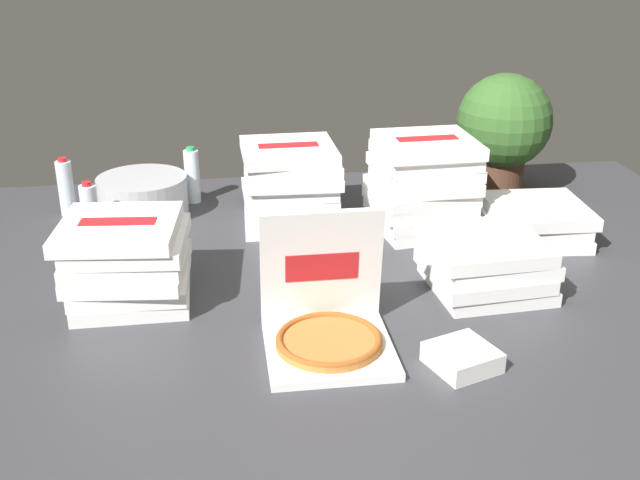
{
  "coord_description": "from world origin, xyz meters",
  "views": [
    {
      "loc": [
        -0.34,
        -2.18,
        1.13
      ],
      "look_at": [
        -0.02,
        0.1,
        0.14
      ],
      "focal_mm": 43.19,
      "sensor_mm": 36.0,
      "label": 1
    }
  ],
  "objects_px": {
    "open_pizza_box": "(327,321)",
    "ice_bucket": "(143,197)",
    "water_bottle_0": "(66,188)",
    "water_bottle_1": "(90,214)",
    "water_bottle_2": "(192,176)",
    "pizza_stack_left_mid": "(423,184)",
    "pizza_stack_left_near": "(534,221)",
    "pizza_stack_center_far": "(128,261)",
    "potted_plant": "(504,126)",
    "pizza_stack_right_near": "(486,263)",
    "pizza_stack_center_near": "(291,184)",
    "napkin_pile": "(462,357)"
  },
  "relations": [
    {
      "from": "potted_plant",
      "to": "pizza_stack_center_far",
      "type": "bearing_deg",
      "value": -152.1
    },
    {
      "from": "pizza_stack_center_far",
      "to": "water_bottle_0",
      "type": "relative_size",
      "value": 1.69
    },
    {
      "from": "ice_bucket",
      "to": "water_bottle_2",
      "type": "relative_size",
      "value": 1.49
    },
    {
      "from": "water_bottle_2",
      "to": "pizza_stack_center_near",
      "type": "bearing_deg",
      "value": -36.68
    },
    {
      "from": "ice_bucket",
      "to": "napkin_pile",
      "type": "xyz_separation_m",
      "value": [
        0.92,
        -1.25,
        -0.05
      ]
    },
    {
      "from": "open_pizza_box",
      "to": "pizza_stack_center_far",
      "type": "height_order",
      "value": "open_pizza_box"
    },
    {
      "from": "pizza_stack_left_mid",
      "to": "pizza_stack_right_near",
      "type": "bearing_deg",
      "value": -82.53
    },
    {
      "from": "pizza_stack_left_mid",
      "to": "water_bottle_0",
      "type": "xyz_separation_m",
      "value": [
        -1.37,
        0.33,
        -0.06
      ]
    },
    {
      "from": "water_bottle_2",
      "to": "potted_plant",
      "type": "xyz_separation_m",
      "value": [
        1.3,
        -0.08,
        0.18
      ]
    },
    {
      "from": "ice_bucket",
      "to": "napkin_pile",
      "type": "height_order",
      "value": "ice_bucket"
    },
    {
      "from": "pizza_stack_left_mid",
      "to": "napkin_pile",
      "type": "xyz_separation_m",
      "value": [
        -0.14,
        -0.98,
        -0.15
      ]
    },
    {
      "from": "open_pizza_box",
      "to": "water_bottle_0",
      "type": "relative_size",
      "value": 1.57
    },
    {
      "from": "open_pizza_box",
      "to": "napkin_pile",
      "type": "xyz_separation_m",
      "value": [
        0.34,
        -0.16,
        -0.05
      ]
    },
    {
      "from": "pizza_stack_left_mid",
      "to": "water_bottle_0",
      "type": "bearing_deg",
      "value": 166.31
    },
    {
      "from": "ice_bucket",
      "to": "napkin_pile",
      "type": "relative_size",
      "value": 2.18
    },
    {
      "from": "pizza_stack_center_far",
      "to": "potted_plant",
      "type": "height_order",
      "value": "potted_plant"
    },
    {
      "from": "pizza_stack_center_near",
      "to": "water_bottle_2",
      "type": "distance_m",
      "value": 0.48
    },
    {
      "from": "open_pizza_box",
      "to": "ice_bucket",
      "type": "bearing_deg",
      "value": 118.06
    },
    {
      "from": "open_pizza_box",
      "to": "ice_bucket",
      "type": "xyz_separation_m",
      "value": [
        -0.58,
        1.09,
        0.01
      ]
    },
    {
      "from": "pizza_stack_left_near",
      "to": "pizza_stack_left_mid",
      "type": "distance_m",
      "value": 0.43
    },
    {
      "from": "open_pizza_box",
      "to": "water_bottle_2",
      "type": "distance_m",
      "value": 1.29
    },
    {
      "from": "pizza_stack_center_near",
      "to": "pizza_stack_left_mid",
      "type": "bearing_deg",
      "value": -14.9
    },
    {
      "from": "pizza_stack_left_mid",
      "to": "pizza_stack_center_near",
      "type": "bearing_deg",
      "value": 165.1
    },
    {
      "from": "pizza_stack_right_near",
      "to": "pizza_stack_left_mid",
      "type": "xyz_separation_m",
      "value": [
        -0.07,
        0.53,
        0.09
      ]
    },
    {
      "from": "water_bottle_1",
      "to": "water_bottle_2",
      "type": "xyz_separation_m",
      "value": [
        0.36,
        0.39,
        0.0
      ]
    },
    {
      "from": "pizza_stack_left_near",
      "to": "water_bottle_1",
      "type": "xyz_separation_m",
      "value": [
        -1.62,
        0.18,
        0.05
      ]
    },
    {
      "from": "water_bottle_1",
      "to": "water_bottle_2",
      "type": "distance_m",
      "value": 0.53
    },
    {
      "from": "pizza_stack_right_near",
      "to": "pizza_stack_left_near",
      "type": "xyz_separation_m",
      "value": [
        0.32,
        0.38,
        -0.02
      ]
    },
    {
      "from": "water_bottle_0",
      "to": "pizza_stack_right_near",
      "type": "bearing_deg",
      "value": -31.08
    },
    {
      "from": "open_pizza_box",
      "to": "water_bottle_2",
      "type": "bearing_deg",
      "value": 107.44
    },
    {
      "from": "pizza_stack_left_mid",
      "to": "open_pizza_box",
      "type": "bearing_deg",
      "value": -120.93
    },
    {
      "from": "water_bottle_0",
      "to": "napkin_pile",
      "type": "distance_m",
      "value": 1.79
    },
    {
      "from": "pizza_stack_left_mid",
      "to": "napkin_pile",
      "type": "bearing_deg",
      "value": -98.37
    },
    {
      "from": "open_pizza_box",
      "to": "pizza_stack_left_near",
      "type": "bearing_deg",
      "value": 36.92
    },
    {
      "from": "pizza_stack_right_near",
      "to": "pizza_stack_center_near",
      "type": "relative_size",
      "value": 1.02
    },
    {
      "from": "pizza_stack_center_far",
      "to": "pizza_stack_right_near",
      "type": "relative_size",
      "value": 1.03
    },
    {
      "from": "ice_bucket",
      "to": "pizza_stack_left_mid",
      "type": "bearing_deg",
      "value": -14.48
    },
    {
      "from": "open_pizza_box",
      "to": "potted_plant",
      "type": "xyz_separation_m",
      "value": [
        0.92,
        1.15,
        0.22
      ]
    },
    {
      "from": "pizza_stack_right_near",
      "to": "pizza_stack_left_mid",
      "type": "bearing_deg",
      "value": 97.47
    },
    {
      "from": "water_bottle_2",
      "to": "pizza_stack_center_far",
      "type": "bearing_deg",
      "value": -101.94
    },
    {
      "from": "pizza_stack_center_far",
      "to": "potted_plant",
      "type": "relative_size",
      "value": 0.77
    },
    {
      "from": "open_pizza_box",
      "to": "pizza_stack_left_mid",
      "type": "xyz_separation_m",
      "value": [
        0.49,
        0.81,
        0.1
      ]
    },
    {
      "from": "pizza_stack_center_far",
      "to": "water_bottle_0",
      "type": "height_order",
      "value": "pizza_stack_center_far"
    },
    {
      "from": "napkin_pile",
      "to": "pizza_stack_center_far",
      "type": "bearing_deg",
      "value": 150.23
    },
    {
      "from": "open_pizza_box",
      "to": "potted_plant",
      "type": "relative_size",
      "value": 0.72
    },
    {
      "from": "open_pizza_box",
      "to": "water_bottle_2",
      "type": "xyz_separation_m",
      "value": [
        -0.39,
        1.23,
        0.04
      ]
    },
    {
      "from": "open_pizza_box",
      "to": "water_bottle_1",
      "type": "distance_m",
      "value": 1.12
    },
    {
      "from": "ice_bucket",
      "to": "water_bottle_2",
      "type": "height_order",
      "value": "water_bottle_2"
    },
    {
      "from": "pizza_stack_center_near",
      "to": "pizza_stack_left_mid",
      "type": "distance_m",
      "value": 0.51
    },
    {
      "from": "water_bottle_2",
      "to": "open_pizza_box",
      "type": "bearing_deg",
      "value": -72.56
    }
  ]
}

